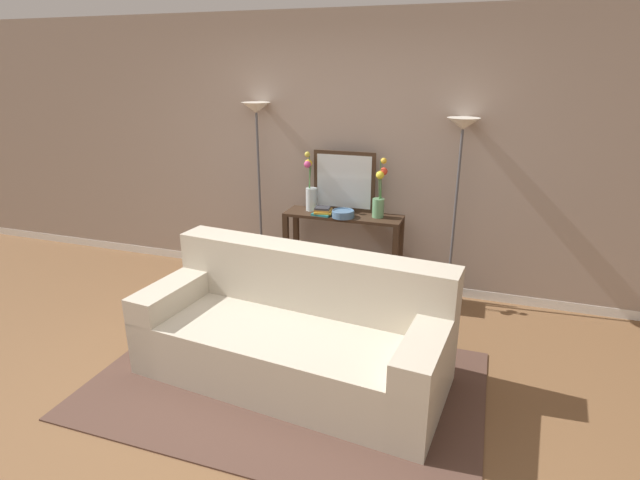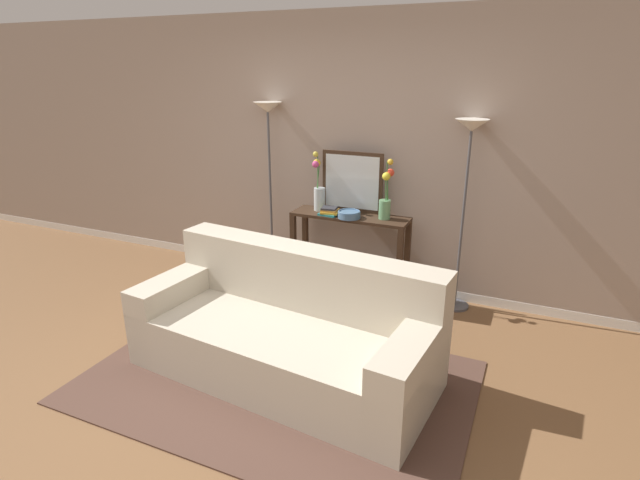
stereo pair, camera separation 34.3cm
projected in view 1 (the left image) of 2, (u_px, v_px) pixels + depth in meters
ground_plane at (240, 404)px, 3.35m from camera, size 16.00×16.00×0.02m
back_wall at (339, 154)px, 4.91m from camera, size 12.00×0.15×2.62m
area_rug at (286, 384)px, 3.54m from camera, size 2.69×1.72×0.01m
couch at (295, 335)px, 3.58m from camera, size 2.24×1.13×0.88m
console_table at (343, 241)px, 4.79m from camera, size 1.12×0.32×0.81m
floor_lamp_left at (258, 143)px, 4.92m from camera, size 0.28×0.28×1.80m
floor_lamp_right at (460, 161)px, 4.35m from camera, size 0.28×0.28×1.72m
wall_mirror at (344, 181)px, 4.74m from camera, size 0.60×0.02×0.57m
vase_tall_flowers at (311, 190)px, 4.78m from camera, size 0.12×0.11×0.57m
vase_short_flowers at (379, 197)px, 4.55m from camera, size 0.12×0.12×0.55m
fruit_bowl at (343, 214)px, 4.61m from camera, size 0.21×0.21×0.07m
book_stack at (323, 211)px, 4.68m from camera, size 0.19×0.17×0.07m
book_row_under_console at (313, 283)px, 5.05m from camera, size 0.31×0.17×0.13m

